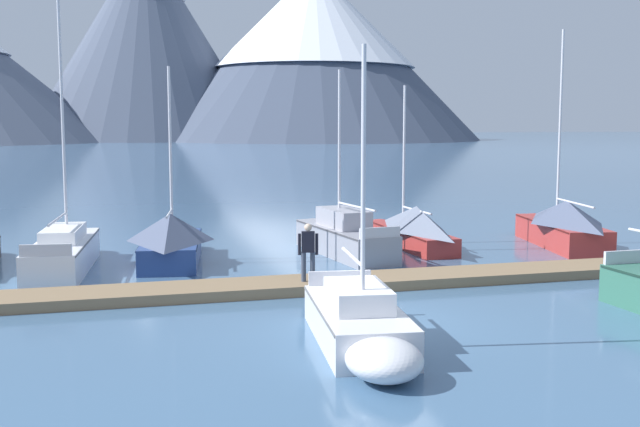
# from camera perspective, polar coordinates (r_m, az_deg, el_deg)

# --- Properties ---
(ground_plane) EXTENTS (700.00, 700.00, 0.00)m
(ground_plane) POSITION_cam_1_polar(r_m,az_deg,el_deg) (19.45, 4.56, -7.86)
(ground_plane) COLOR #426689
(mountain_central_massif) EXTENTS (68.07, 68.07, 56.31)m
(mountain_central_massif) POSITION_cam_1_polar(r_m,az_deg,el_deg) (230.03, -12.59, 12.47)
(mountain_central_massif) COLOR #4C566B
(mountain_central_massif) RESTS_ON ground
(mountain_shoulder_ridge) EXTENTS (93.41, 93.41, 48.10)m
(mountain_shoulder_ridge) POSITION_cam_1_polar(r_m,az_deg,el_deg) (224.92, -0.42, 12.01)
(mountain_shoulder_ridge) COLOR #424C60
(mountain_shoulder_ridge) RESTS_ON ground
(dock) EXTENTS (24.65, 2.24, 0.30)m
(dock) POSITION_cam_1_polar(r_m,az_deg,el_deg) (23.13, 1.27, -5.13)
(dock) COLOR #846B4C
(dock) RESTS_ON ground
(sailboat_second_berth) EXTENTS (2.22, 7.36, 9.36)m
(sailboat_second_berth) POSITION_cam_1_polar(r_m,az_deg,el_deg) (27.44, -18.14, -2.57)
(sailboat_second_berth) COLOR white
(sailboat_second_berth) RESTS_ON ground
(sailboat_mid_dock_port) EXTENTS (2.70, 6.32, 6.82)m
(sailboat_mid_dock_port) POSITION_cam_1_polar(r_m,az_deg,el_deg) (27.74, -10.81, -1.82)
(sailboat_mid_dock_port) COLOR navy
(sailboat_mid_dock_port) RESTS_ON ground
(sailboat_mid_dock_starboard) EXTENTS (2.28, 6.03, 6.49)m
(sailboat_mid_dock_starboard) POSITION_cam_1_polar(r_m,az_deg,el_deg) (16.99, 3.07, -8.14)
(sailboat_mid_dock_starboard) COLOR silver
(sailboat_mid_dock_starboard) RESTS_ON ground
(sailboat_far_berth) EXTENTS (2.42, 6.87, 6.81)m
(sailboat_far_berth) POSITION_cam_1_polar(r_m,az_deg,el_deg) (29.16, 1.53, -1.62)
(sailboat_far_berth) COLOR #93939E
(sailboat_far_berth) RESTS_ON ground
(sailboat_outer_slip) EXTENTS (1.74, 7.34, 6.35)m
(sailboat_outer_slip) POSITION_cam_1_polar(r_m,az_deg,el_deg) (30.96, 6.64, -0.98)
(sailboat_outer_slip) COLOR #B2332D
(sailboat_outer_slip) RESTS_ON ground
(sailboat_last_slip) EXTENTS (2.90, 6.99, 8.50)m
(sailboat_last_slip) POSITION_cam_1_polar(r_m,az_deg,el_deg) (32.31, 17.21, -0.71)
(sailboat_last_slip) COLOR #B2332D
(sailboat_last_slip) RESTS_ON ground
(person_on_dock) EXTENTS (0.58, 0.30, 1.69)m
(person_on_dock) POSITION_cam_1_polar(r_m,az_deg,el_deg) (22.45, -0.88, -2.59)
(person_on_dock) COLOR #384256
(person_on_dock) RESTS_ON dock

